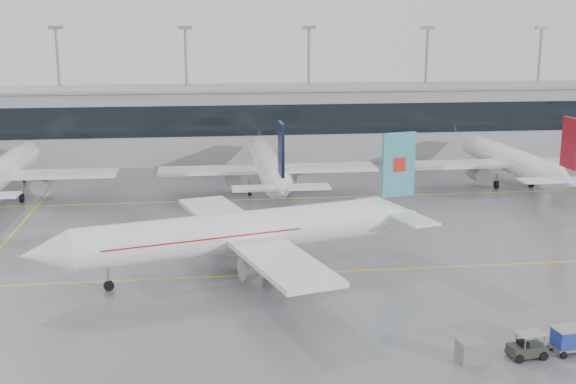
{
  "coord_description": "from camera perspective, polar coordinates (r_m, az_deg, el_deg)",
  "views": [
    {
      "loc": [
        -9.59,
        -62.68,
        22.03
      ],
      "look_at": [
        0.0,
        12.0,
        5.0
      ],
      "focal_mm": 45.0,
      "sensor_mm": 36.0,
      "label": 1
    }
  ],
  "objects": [
    {
      "name": "taxi_line_cross",
      "position": [
        83.28,
        -21.26,
        -3.48
      ],
      "size": [
        0.25,
        60.0,
        0.01
      ],
      "primitive_type": "cube",
      "color": "yellow",
      "rests_on": "ground"
    },
    {
      "name": "ground",
      "position": [
        67.13,
        1.31,
        -6.42
      ],
      "size": [
        320.0,
        320.0,
        0.0
      ],
      "primitive_type": "plane",
      "color": "slate",
      "rests_on": "ground"
    },
    {
      "name": "air_canada_jet",
      "position": [
        66.3,
        -3.43,
        -3.17
      ],
      "size": [
        37.62,
        31.0,
        12.17
      ],
      "rotation": [
        0.0,
        0.0,
        3.41
      ],
      "color": "white",
      "rests_on": "ground"
    },
    {
      "name": "terminal_glass",
      "position": [
        118.42,
        -2.63,
        5.68
      ],
      "size": [
        180.0,
        0.2,
        5.0
      ],
      "primitive_type": "cube",
      "color": "black",
      "rests_on": "ground"
    },
    {
      "name": "parked_jet_b",
      "position": [
        101.33,
        -21.71,
        1.42
      ],
      "size": [
        29.64,
        36.96,
        11.72
      ],
      "rotation": [
        0.0,
        0.0,
        1.57
      ],
      "color": "white",
      "rests_on": "ground"
    },
    {
      "name": "baggage_cart",
      "position": [
        54.85,
        21.64,
        -10.64
      ],
      "size": [
        3.19,
        2.0,
        1.88
      ],
      "rotation": [
        0.0,
        0.0,
        0.11
      ],
      "color": "gray",
      "rests_on": "ground"
    },
    {
      "name": "terminal",
      "position": [
        126.07,
        -2.91,
        5.42
      ],
      "size": [
        180.0,
        15.0,
        12.0
      ],
      "primitive_type": "cube",
      "color": "#97979B",
      "rests_on": "ground"
    },
    {
      "name": "parked_jet_d",
      "position": [
        107.75,
        17.27,
        2.38
      ],
      "size": [
        29.64,
        36.96,
        11.72
      ],
      "rotation": [
        0.0,
        0.0,
        1.57
      ],
      "color": "white",
      "rests_on": "ground"
    },
    {
      "name": "baggage_tug",
      "position": [
        53.14,
        18.34,
        -11.68
      ],
      "size": [
        3.76,
        1.79,
        1.8
      ],
      "rotation": [
        0.0,
        0.0,
        0.11
      ],
      "color": "#292E26",
      "rests_on": "ground"
    },
    {
      "name": "gse_unit",
      "position": [
        51.35,
        14.16,
        -12.11
      ],
      "size": [
        1.67,
        1.57,
        1.56
      ],
      "primitive_type": "cube",
      "rotation": [
        0.0,
        0.0,
        0.08
      ],
      "color": "gray",
      "rests_on": "ground"
    },
    {
      "name": "light_masts",
      "position": [
        131.32,
        -3.15,
        8.93
      ],
      "size": [
        156.4,
        1.0,
        22.6
      ],
      "color": "gray",
      "rests_on": "ground"
    },
    {
      "name": "taxi_line_north",
      "position": [
        95.74,
        -1.37,
        -0.56
      ],
      "size": [
        120.0,
        0.25,
        0.01
      ],
      "primitive_type": "cube",
      "color": "yellow",
      "rests_on": "ground"
    },
    {
      "name": "taxi_line_main",
      "position": [
        67.12,
        1.31,
        -6.41
      ],
      "size": [
        120.0,
        0.25,
        0.01
      ],
      "primitive_type": "cube",
      "color": "yellow",
      "rests_on": "ground"
    },
    {
      "name": "parked_jet_c",
      "position": [
        98.56,
        -1.61,
        2.03
      ],
      "size": [
        29.64,
        36.96,
        11.72
      ],
      "rotation": [
        0.0,
        0.0,
        1.57
      ],
      "color": "white",
      "rests_on": "ground"
    },
    {
      "name": "terminal_roof",
      "position": [
        125.43,
        -2.94,
        8.23
      ],
      "size": [
        182.0,
        16.0,
        0.4
      ],
      "primitive_type": "cube",
      "color": "gray",
      "rests_on": "ground"
    }
  ]
}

